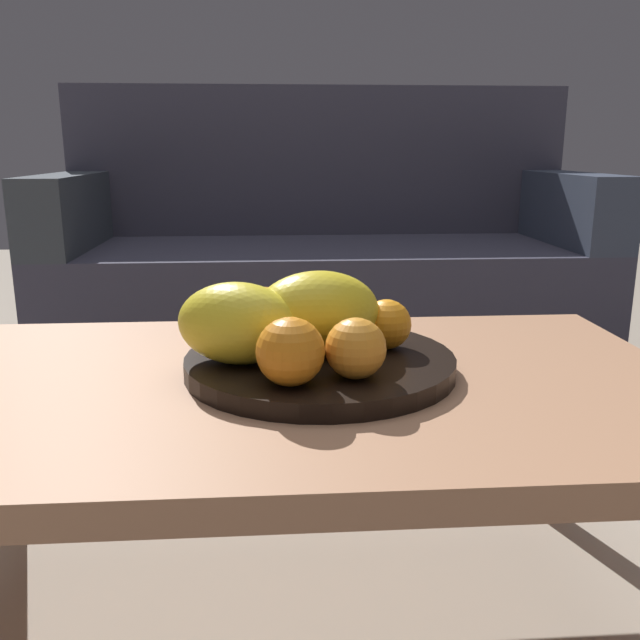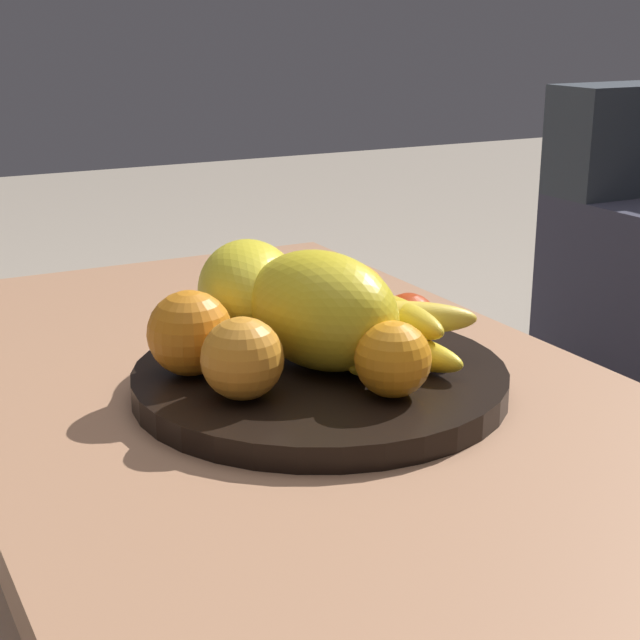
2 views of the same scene
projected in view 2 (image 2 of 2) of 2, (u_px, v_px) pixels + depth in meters
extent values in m
cube|color=tan|center=(283.00, 398.00, 1.01)|extent=(1.10, 0.64, 0.04)
cylinder|color=#B07A53|center=(303.00, 376.00, 1.63)|extent=(0.05, 0.05, 0.35)
cylinder|color=black|center=(320.00, 379.00, 0.97)|extent=(0.37, 0.37, 0.03)
ellipsoid|color=yellow|center=(249.00, 292.00, 1.03)|extent=(0.19, 0.15, 0.11)
ellipsoid|color=yellow|center=(321.00, 310.00, 0.96)|extent=(0.20, 0.16, 0.12)
sphere|color=orange|center=(352.00, 300.00, 1.06)|extent=(0.08, 0.08, 0.08)
sphere|color=orange|center=(242.00, 359.00, 0.88)|extent=(0.08, 0.08, 0.08)
sphere|color=orange|center=(190.00, 333.00, 0.94)|extent=(0.08, 0.08, 0.08)
sphere|color=orange|center=(393.00, 359.00, 0.89)|extent=(0.07, 0.07, 0.07)
sphere|color=#BE3613|center=(408.00, 323.00, 1.01)|extent=(0.06, 0.06, 0.06)
ellipsoid|color=yellow|center=(403.00, 338.00, 1.00)|extent=(0.15, 0.07, 0.03)
ellipsoid|color=yellow|center=(393.00, 349.00, 0.97)|extent=(0.10, 0.15, 0.03)
ellipsoid|color=yellow|center=(402.00, 348.00, 0.97)|extent=(0.15, 0.08, 0.03)
ellipsoid|color=yellow|center=(402.00, 318.00, 0.98)|extent=(0.11, 0.15, 0.03)
ellipsoid|color=gold|center=(397.00, 314.00, 0.99)|extent=(0.15, 0.04, 0.03)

